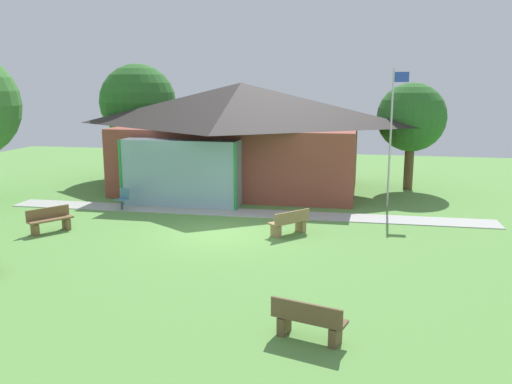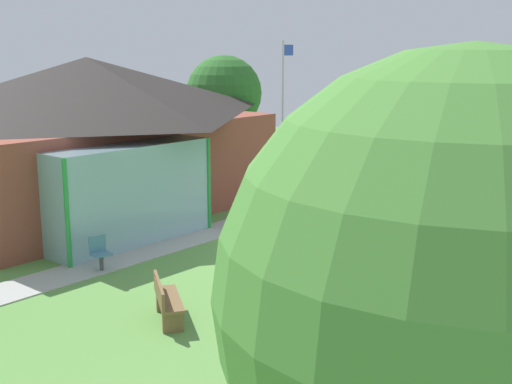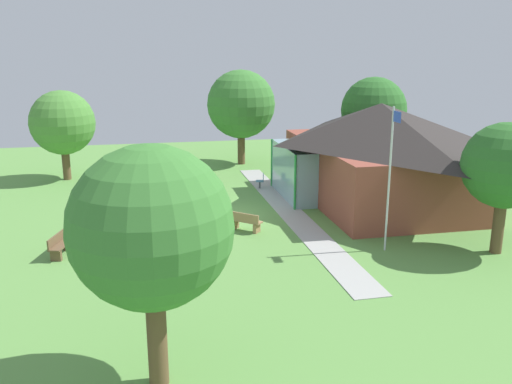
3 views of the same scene
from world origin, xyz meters
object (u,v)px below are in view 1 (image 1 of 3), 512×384
Objects in this scene: bench_rear_near_path at (290,223)px; patio_chair_west at (123,200)px; flagpole at (392,132)px; bench_mid_left at (50,221)px; tree_behind_pavilion_right at (412,118)px; tree_behind_pavilion_left at (138,103)px; pavilion at (239,135)px; bench_front_right at (308,321)px.

bench_rear_near_path is 1.64× the size of patio_chair_west.
flagpole reaches higher than patio_chair_west.
bench_mid_left is 16.69m from tree_behind_pavilion_right.
tree_behind_pavilion_left is (-1.57, 11.36, 3.62)m from bench_mid_left.
flagpole is 1.11× the size of tree_behind_pavilion_right.
pavilion is 10.22m from bench_mid_left.
tree_behind_pavilion_right reaches higher than bench_rear_near_path.
flagpole reaches higher than pavilion.
tree_behind_pavilion_right is (1.09, 4.12, 0.33)m from flagpole.
bench_rear_near_path is at bearing 134.12° from bench_mid_left.
pavilion is at bearing 159.93° from flagpole.
pavilion reaches higher than patio_chair_west.
tree_behind_pavilion_right reaches higher than bench_front_right.
bench_mid_left and bench_rear_near_path have the same top height.
bench_rear_near_path is at bearing -65.08° from pavilion.
bench_rear_near_path is at bearing -45.99° from tree_behind_pavilion_left.
bench_front_right is 1.06× the size of bench_mid_left.
tree_behind_pavilion_left is 1.20× the size of tree_behind_pavilion_right.
bench_front_right is at bearing 144.17° from patio_chair_west.
tree_behind_pavilion_right is at bearing 164.35° from bench_mid_left.
bench_rear_near_path is 14.45m from tree_behind_pavilion_left.
tree_behind_pavilion_left is (-13.17, 5.09, 0.91)m from flagpole.
tree_behind_pavilion_right is at bearing 95.45° from bench_front_right.
tree_behind_pavilion_left reaches higher than bench_rear_near_path.
flagpole is 12.89m from bench_front_right.
tree_behind_pavilion_left is at bearing -58.81° from patio_chair_west.
pavilion is at bearing -168.84° from tree_behind_pavilion_right.
pavilion reaches higher than bench_front_right.
flagpole is 3.81× the size of bench_mid_left.
tree_behind_pavilion_left reaches higher than flagpole.
bench_mid_left is 0.29× the size of tree_behind_pavilion_right.
tree_behind_pavilion_left is (-2.58, 7.80, 3.61)m from patio_chair_west.
bench_mid_left is 1.72× the size of patio_chair_west.
bench_front_right is (-2.05, -12.44, -2.71)m from flagpole.
bench_rear_near_path is (-1.41, 7.47, 0.00)m from bench_front_right.
patio_chair_west is 8.97m from tree_behind_pavilion_left.
flagpole is at bearing 6.98° from bench_rear_near_path.
pavilion is 6.77m from patio_chair_west.
bench_rear_near_path is at bearing -116.55° from tree_behind_pavilion_right.
tree_behind_pavilion_right is (14.26, -0.97, -0.59)m from tree_behind_pavilion_left.
pavilion is 8.23m from tree_behind_pavilion_right.
pavilion is at bearing -22.26° from tree_behind_pavilion_left.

